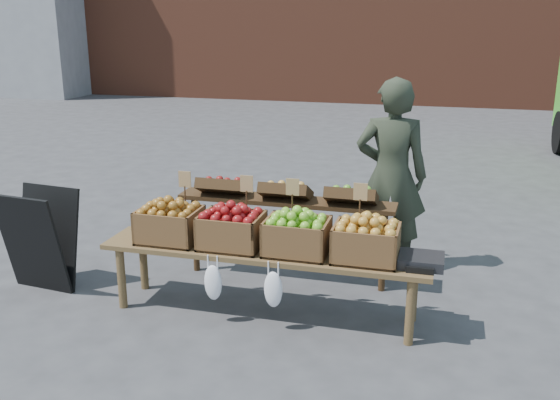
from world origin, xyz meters
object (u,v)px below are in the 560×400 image
(back_table, at_px, (286,228))
(weighing_scale, at_px, (421,260))
(vendor, at_px, (391,176))
(crate_red_apples, at_px, (297,237))
(display_bench, at_px, (264,282))
(crate_green_apples, at_px, (366,243))
(chalkboard_sign, at_px, (40,240))
(crate_russet_pears, at_px, (232,231))
(crate_golden_apples, at_px, (170,225))

(back_table, height_order, weighing_scale, back_table)
(vendor, relative_size, crate_red_apples, 3.74)
(display_bench, distance_m, crate_green_apples, 0.93)
(back_table, xyz_separation_m, display_bench, (0.00, -0.72, -0.24))
(display_bench, height_order, weighing_scale, weighing_scale)
(crate_green_apples, bearing_deg, display_bench, 180.00)
(vendor, height_order, chalkboard_sign, vendor)
(back_table, height_order, crate_russet_pears, back_table)
(chalkboard_sign, distance_m, crate_red_apples, 2.37)
(back_table, bearing_deg, vendor, 31.93)
(chalkboard_sign, xyz_separation_m, display_bench, (2.08, 0.03, -0.18))
(chalkboard_sign, bearing_deg, crate_russet_pears, 7.28)
(vendor, relative_size, display_bench, 0.69)
(vendor, distance_m, crate_red_apples, 1.43)
(chalkboard_sign, relative_size, crate_russet_pears, 1.88)
(back_table, bearing_deg, crate_green_apples, -40.94)
(chalkboard_sign, bearing_deg, weighing_scale, 6.77)
(display_bench, xyz_separation_m, crate_russet_pears, (-0.28, 0.00, 0.42))
(chalkboard_sign, relative_size, weighing_scale, 2.76)
(crate_red_apples, bearing_deg, vendor, 64.44)
(back_table, bearing_deg, display_bench, -89.61)
(back_table, distance_m, display_bench, 0.76)
(vendor, distance_m, back_table, 1.13)
(display_bench, bearing_deg, crate_red_apples, 0.00)
(back_table, distance_m, crate_red_apples, 0.80)
(crate_golden_apples, distance_m, weighing_scale, 2.08)
(back_table, bearing_deg, crate_golden_apples, -138.72)
(crate_russet_pears, relative_size, crate_green_apples, 1.00)
(weighing_scale, bearing_deg, vendor, 106.00)
(chalkboard_sign, bearing_deg, crate_red_apples, 7.02)
(weighing_scale, bearing_deg, display_bench, 180.00)
(chalkboard_sign, xyz_separation_m, crate_green_apples, (2.91, 0.03, 0.24))
(weighing_scale, bearing_deg, crate_russet_pears, 180.00)
(display_bench, distance_m, weighing_scale, 1.29)
(vendor, height_order, crate_russet_pears, vendor)
(display_bench, bearing_deg, back_table, 90.39)
(vendor, xyz_separation_m, back_table, (-0.89, -0.55, -0.41))
(crate_russet_pears, xyz_separation_m, crate_green_apples, (1.10, 0.00, 0.00))
(vendor, distance_m, crate_russet_pears, 1.74)
(crate_golden_apples, xyz_separation_m, crate_green_apples, (1.65, 0.00, 0.00))
(crate_red_apples, height_order, weighing_scale, crate_red_apples)
(crate_golden_apples, bearing_deg, crate_red_apples, 0.00)
(display_bench, relative_size, crate_golden_apples, 5.40)
(back_table, relative_size, weighing_scale, 6.18)
(vendor, relative_size, crate_russet_pears, 3.74)
(weighing_scale, bearing_deg, crate_green_apples, 180.00)
(vendor, bearing_deg, crate_golden_apples, 33.72)
(crate_russet_pears, height_order, weighing_scale, crate_russet_pears)
(chalkboard_sign, relative_size, back_table, 0.45)
(back_table, height_order, display_bench, back_table)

